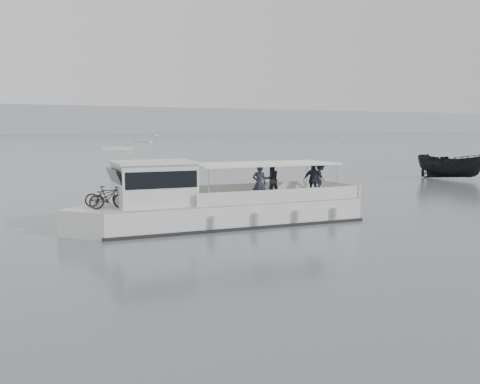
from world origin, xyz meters
name	(u,v)px	position (x,y,z in m)	size (l,w,h in m)	color
ground	(238,232)	(0.00, 0.00, 0.00)	(1400.00, 1400.00, 0.00)	#515A60
tour_boat	(207,205)	(-0.61, 2.11, 1.03)	(15.04, 4.92, 6.26)	silver
dark_motorboat	(451,166)	(30.26, 13.50, 1.27)	(2.47, 6.56, 2.53)	black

